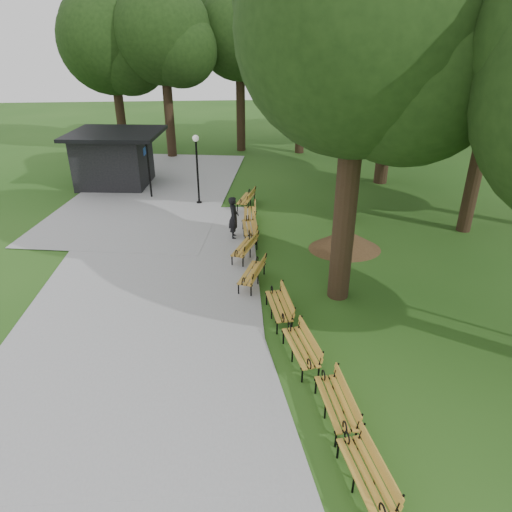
{
  "coord_description": "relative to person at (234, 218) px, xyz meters",
  "views": [
    {
      "loc": [
        -1.31,
        -10.99,
        8.08
      ],
      "look_at": [
        -0.15,
        3.11,
        1.1
      ],
      "focal_mm": 32.39,
      "sensor_mm": 36.0,
      "label": 1
    }
  ],
  "objects": [
    {
      "name": "lawn_tree_0",
      "position": [
        3.29,
        -5.09,
        7.13
      ],
      "size": [
        6.74,
        6.74,
        11.47
      ],
      "color": "black",
      "rests_on": "ground"
    },
    {
      "name": "path",
      "position": [
        -3.25,
        -4.2,
        -0.89
      ],
      "size": [
        12.0,
        38.0,
        0.06
      ],
      "primitive_type": "cube",
      "color": "#99999C",
      "rests_on": "ground"
    },
    {
      "name": "tree_backdrop",
      "position": [
        7.32,
        15.61,
        6.49
      ],
      "size": [
        36.61,
        9.52,
        14.81
      ],
      "primitive_type": null,
      "color": "black",
      "rests_on": "ground"
    },
    {
      "name": "bench_2",
      "position": [
        1.45,
        -8.36,
        -0.48
      ],
      "size": [
        0.93,
        1.98,
        0.88
      ],
      "primitive_type": null,
      "rotation": [
        0.0,
        0.0,
        -1.41
      ],
      "color": "#C0892C",
      "rests_on": "ground"
    },
    {
      "name": "bench_0",
      "position": [
        2.02,
        -12.35,
        -0.48
      ],
      "size": [
        0.87,
        1.96,
        0.88
      ],
      "primitive_type": null,
      "rotation": [
        0.0,
        0.0,
        -1.45
      ],
      "color": "#C0892C",
      "rests_on": "ground"
    },
    {
      "name": "bench_1",
      "position": [
        1.89,
        -10.44,
        -0.48
      ],
      "size": [
        0.76,
        1.94,
        0.88
      ],
      "primitive_type": null,
      "rotation": [
        0.0,
        0.0,
        -1.51
      ],
      "color": "#C0892C",
      "rests_on": "ground"
    },
    {
      "name": "bench_4",
      "position": [
        0.46,
        -4.09,
        -0.48
      ],
      "size": [
        1.28,
        2.0,
        0.88
      ],
      "primitive_type": null,
      "rotation": [
        0.0,
        0.0,
        -1.94
      ],
      "color": "#C0892C",
      "rests_on": "ground"
    },
    {
      "name": "kiosk",
      "position": [
        -6.44,
        8.05,
        0.61
      ],
      "size": [
        5.37,
        4.82,
        3.06
      ],
      "primitive_type": null,
      "rotation": [
        0.0,
        0.0,
        -0.12
      ],
      "color": "black",
      "rests_on": "ground"
    },
    {
      "name": "lamp_post",
      "position": [
        -1.62,
        4.47,
        1.56
      ],
      "size": [
        0.32,
        0.32,
        3.49
      ],
      "color": "black",
      "rests_on": "ground"
    },
    {
      "name": "lawn_tree_4",
      "position": [
        8.84,
        7.28,
        6.73
      ],
      "size": [
        7.29,
        7.29,
        11.33
      ],
      "color": "black",
      "rests_on": "ground"
    },
    {
      "name": "bench_6",
      "position": [
        0.65,
        0.0,
        -0.48
      ],
      "size": [
        0.64,
        1.9,
        0.88
      ],
      "primitive_type": null,
      "rotation": [
        0.0,
        0.0,
        -1.57
      ],
      "color": "#C0892C",
      "rests_on": "ground"
    },
    {
      "name": "bench_5",
      "position": [
        0.34,
        -1.96,
        -0.48
      ],
      "size": [
        1.34,
        2.0,
        0.88
      ],
      "primitive_type": null,
      "rotation": [
        0.0,
        0.0,
        -1.98
      ],
      "color": "#C0892C",
      "rests_on": "ground"
    },
    {
      "name": "bench_3",
      "position": [
        1.13,
        -6.28,
        -0.48
      ],
      "size": [
        0.8,
        1.95,
        0.88
      ],
      "primitive_type": null,
      "rotation": [
        0.0,
        0.0,
        -1.49
      ],
      "color": "#C0892C",
      "rests_on": "ground"
    },
    {
      "name": "ground",
      "position": [
        0.75,
        -7.2,
        -0.92
      ],
      "size": [
        100.0,
        100.0,
        0.0
      ],
      "primitive_type": "plane",
      "color": "#234E16",
      "rests_on": "ground"
    },
    {
      "name": "bench_8",
      "position": [
        0.76,
        3.77,
        -0.48
      ],
      "size": [
        1.22,
        2.0,
        0.88
      ],
      "primitive_type": null,
      "rotation": [
        0.0,
        0.0,
        -1.9
      ],
      "color": "#C0892C",
      "rests_on": "ground"
    },
    {
      "name": "lawn_tree_1",
      "position": [
        10.22,
        -0.03,
        5.94
      ],
      "size": [
        5.76,
        5.76,
        9.78
      ],
      "color": "black",
      "rests_on": "ground"
    },
    {
      "name": "bench_7",
      "position": [
        0.78,
        1.67,
        -0.48
      ],
      "size": [
        0.77,
        1.94,
        0.88
      ],
      "primitive_type": null,
      "rotation": [
        0.0,
        0.0,
        -1.64
      ],
      "color": "#C0892C",
      "rests_on": "ground"
    },
    {
      "name": "dirt_mound",
      "position": [
        4.45,
        -1.51,
        -0.5
      ],
      "size": [
        2.47,
        2.47,
        0.85
      ],
      "primitive_type": "cone",
      "color": "#47301C",
      "rests_on": "ground"
    },
    {
      "name": "person",
      "position": [
        0.0,
        0.0,
        0.0
      ],
      "size": [
        0.46,
        0.68,
        1.84
      ],
      "primitive_type": "imported",
      "rotation": [
        0.0,
        0.0,
        1.54
      ],
      "color": "black",
      "rests_on": "ground"
    }
  ]
}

